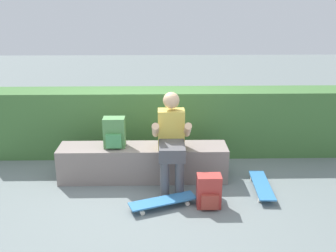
{
  "coord_description": "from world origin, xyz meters",
  "views": [
    {
      "loc": [
        0.24,
        -4.3,
        2.35
      ],
      "look_at": [
        0.34,
        0.56,
        0.7
      ],
      "focal_mm": 40.77,
      "sensor_mm": 36.0,
      "label": 1
    }
  ],
  "objects_px": {
    "bench_main": "(143,162)",
    "person_skater": "(171,138)",
    "backpack_on_ground": "(209,192)",
    "skateboard_near_person": "(163,201)",
    "skateboard_beside_bench": "(262,185)",
    "backpack_on_bench": "(114,133)"
  },
  "relations": [
    {
      "from": "backpack_on_bench",
      "to": "skateboard_beside_bench",
      "type": "bearing_deg",
      "value": -11.24
    },
    {
      "from": "person_skater",
      "to": "backpack_on_ground",
      "type": "xyz_separation_m",
      "value": [
        0.42,
        -0.55,
        -0.47
      ]
    },
    {
      "from": "person_skater",
      "to": "skateboard_near_person",
      "type": "height_order",
      "value": "person_skater"
    },
    {
      "from": "bench_main",
      "to": "backpack_on_bench",
      "type": "relative_size",
      "value": 5.59
    },
    {
      "from": "skateboard_beside_bench",
      "to": "backpack_on_ground",
      "type": "height_order",
      "value": "backpack_on_ground"
    },
    {
      "from": "person_skater",
      "to": "backpack_on_bench",
      "type": "height_order",
      "value": "person_skater"
    },
    {
      "from": "bench_main",
      "to": "backpack_on_bench",
      "type": "distance_m",
      "value": 0.56
    },
    {
      "from": "skateboard_near_person",
      "to": "backpack_on_ground",
      "type": "bearing_deg",
      "value": -0.0
    },
    {
      "from": "bench_main",
      "to": "skateboard_beside_bench",
      "type": "xyz_separation_m",
      "value": [
        1.52,
        -0.38,
        -0.16
      ]
    },
    {
      "from": "bench_main",
      "to": "skateboard_beside_bench",
      "type": "bearing_deg",
      "value": -14.2
    },
    {
      "from": "person_skater",
      "to": "skateboard_near_person",
      "type": "bearing_deg",
      "value": -101.86
    },
    {
      "from": "person_skater",
      "to": "skateboard_beside_bench",
      "type": "xyz_separation_m",
      "value": [
        1.15,
        -0.17,
        -0.59
      ]
    },
    {
      "from": "backpack_on_bench",
      "to": "backpack_on_ground",
      "type": "height_order",
      "value": "backpack_on_bench"
    },
    {
      "from": "bench_main",
      "to": "person_skater",
      "type": "distance_m",
      "value": 0.61
    },
    {
      "from": "skateboard_beside_bench",
      "to": "backpack_on_bench",
      "type": "height_order",
      "value": "backpack_on_bench"
    },
    {
      "from": "bench_main",
      "to": "backpack_on_ground",
      "type": "relative_size",
      "value": 5.59
    },
    {
      "from": "backpack_on_bench",
      "to": "backpack_on_ground",
      "type": "distance_m",
      "value": 1.46
    },
    {
      "from": "skateboard_near_person",
      "to": "skateboard_beside_bench",
      "type": "relative_size",
      "value": 1.01
    },
    {
      "from": "skateboard_beside_bench",
      "to": "backpack_on_ground",
      "type": "xyz_separation_m",
      "value": [
        -0.72,
        -0.37,
        0.12
      ]
    },
    {
      "from": "skateboard_near_person",
      "to": "backpack_on_bench",
      "type": "bearing_deg",
      "value": 129.9
    },
    {
      "from": "person_skater",
      "to": "backpack_on_bench",
      "type": "distance_m",
      "value": 0.77
    },
    {
      "from": "bench_main",
      "to": "backpack_on_bench",
      "type": "bearing_deg",
      "value": -178.53
    }
  ]
}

